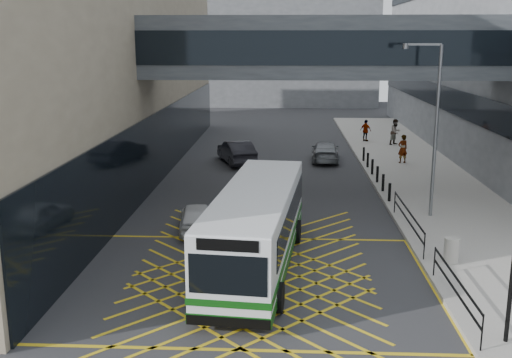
# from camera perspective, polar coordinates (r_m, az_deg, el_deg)

# --- Properties ---
(ground) EXTENTS (120.00, 120.00, 0.00)m
(ground) POSITION_cam_1_polar(r_m,az_deg,el_deg) (20.25, -0.56, -9.78)
(ground) COLOR #333335
(building_far) EXTENTS (28.00, 16.00, 18.00)m
(building_far) POSITION_cam_1_polar(r_m,az_deg,el_deg) (78.68, 0.56, 13.96)
(building_far) COLOR slate
(building_far) RESTS_ON ground
(skybridge) EXTENTS (20.00, 4.10, 3.00)m
(skybridge) POSITION_cam_1_polar(r_m,az_deg,el_deg) (30.67, 6.49, 12.34)
(skybridge) COLOR #44494E
(skybridge) RESTS_ON ground
(pavement) EXTENTS (6.00, 54.00, 0.16)m
(pavement) POSITION_cam_1_polar(r_m,az_deg,el_deg) (35.40, 15.61, -0.09)
(pavement) COLOR #A8A39A
(pavement) RESTS_ON ground
(box_junction) EXTENTS (12.00, 9.00, 0.01)m
(box_junction) POSITION_cam_1_polar(r_m,az_deg,el_deg) (20.25, -0.56, -9.77)
(box_junction) COLOR gold
(box_junction) RESTS_ON ground
(bus) EXTENTS (3.41, 10.48, 2.89)m
(bus) POSITION_cam_1_polar(r_m,az_deg,el_deg) (20.96, 0.11, -4.47)
(bus) COLOR white
(bus) RESTS_ON ground
(car_white) EXTENTS (2.11, 4.07, 1.24)m
(car_white) POSITION_cam_1_polar(r_m,az_deg,el_deg) (25.34, -5.66, -3.59)
(car_white) COLOR silver
(car_white) RESTS_ON ground
(car_dark) EXTENTS (3.36, 5.14, 1.50)m
(car_dark) POSITION_cam_1_polar(r_m,az_deg,el_deg) (39.01, -1.86, 2.60)
(car_dark) COLOR black
(car_dark) RESTS_ON ground
(car_silver) EXTENTS (2.04, 4.46, 1.36)m
(car_silver) POSITION_cam_1_polar(r_m,az_deg,el_deg) (40.02, 6.61, 2.69)
(car_silver) COLOR gray
(car_silver) RESTS_ON ground
(street_lamp) EXTENTS (1.68, 0.77, 7.57)m
(street_lamp) POSITION_cam_1_polar(r_m,az_deg,el_deg) (27.25, 16.47, 5.41)
(street_lamp) COLOR slate
(street_lamp) RESTS_ON pavement
(litter_bin) EXTENTS (0.52, 0.52, 0.91)m
(litter_bin) POSITION_cam_1_polar(r_m,az_deg,el_deg) (22.44, 18.12, -6.45)
(litter_bin) COLOR #ADA89E
(litter_bin) RESTS_ON pavement
(kerb_railings) EXTENTS (0.05, 12.54, 1.00)m
(kerb_railings) POSITION_cam_1_polar(r_m,az_deg,el_deg) (22.14, 15.90, -5.83)
(kerb_railings) COLOR black
(kerb_railings) RESTS_ON pavement
(bollards) EXTENTS (0.14, 10.14, 0.90)m
(bollards) POSITION_cam_1_polar(r_m,az_deg,el_deg) (34.77, 11.25, 0.81)
(bollards) COLOR black
(bollards) RESTS_ON pavement
(pedestrian_a) EXTENTS (0.86, 0.74, 1.82)m
(pedestrian_a) POSITION_cam_1_polar(r_m,az_deg,el_deg) (39.41, 13.80, 2.80)
(pedestrian_a) COLOR gray
(pedestrian_a) RESTS_ON pavement
(pedestrian_b) EXTENTS (1.06, 1.01, 1.91)m
(pedestrian_b) POSITION_cam_1_polar(r_m,az_deg,el_deg) (46.26, 13.14, 4.38)
(pedestrian_b) COLOR gray
(pedestrian_b) RESTS_ON pavement
(pedestrian_c) EXTENTS (1.05, 1.01, 1.67)m
(pedestrian_c) POSITION_cam_1_polar(r_m,az_deg,el_deg) (47.33, 10.41, 4.56)
(pedestrian_c) COLOR gray
(pedestrian_c) RESTS_ON pavement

